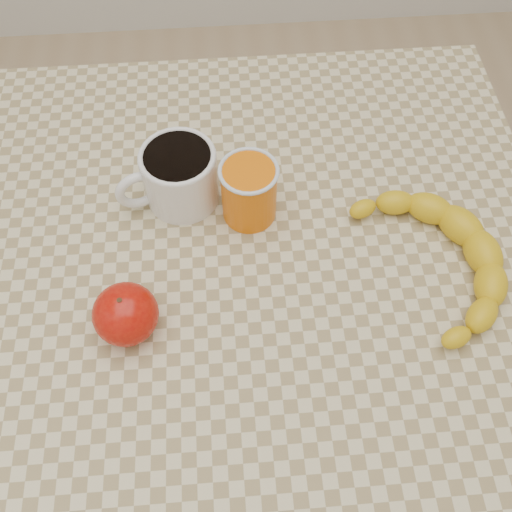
{
  "coord_description": "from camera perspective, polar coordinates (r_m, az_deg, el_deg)",
  "views": [
    {
      "loc": [
        -0.03,
        -0.37,
        1.38
      ],
      "look_at": [
        0.0,
        0.0,
        0.77
      ],
      "focal_mm": 40.0,
      "sensor_mm": 36.0,
      "label": 1
    }
  ],
  "objects": [
    {
      "name": "table",
      "position": [
        0.81,
        0.0,
        -3.92
      ],
      "size": [
        0.8,
        0.8,
        0.75
      ],
      "color": "beige",
      "rests_on": "ground"
    },
    {
      "name": "ground",
      "position": [
        1.43,
        0.0,
        -16.35
      ],
      "size": [
        3.0,
        3.0,
        0.0
      ],
      "primitive_type": "plane",
      "color": "tan",
      "rests_on": "ground"
    },
    {
      "name": "orange_juice_glass",
      "position": [
        0.74,
        -0.7,
        6.51
      ],
      "size": [
        0.08,
        0.08,
        0.09
      ],
      "color": "#DF6407",
      "rests_on": "table"
    },
    {
      "name": "coffee_mug",
      "position": [
        0.77,
        -7.81,
        8.03
      ],
      "size": [
        0.15,
        0.13,
        0.09
      ],
      "color": "white",
      "rests_on": "table"
    },
    {
      "name": "banana",
      "position": [
        0.75,
        17.75,
        -0.22
      ],
      "size": [
        0.3,
        0.35,
        0.04
      ],
      "primitive_type": null,
      "rotation": [
        0.0,
        0.0,
        0.2
      ],
      "color": "gold",
      "rests_on": "table"
    },
    {
      "name": "apple",
      "position": [
        0.68,
        -12.9,
        -5.68
      ],
      "size": [
        0.09,
        0.09,
        0.07
      ],
      "color": "#9C0905",
      "rests_on": "table"
    }
  ]
}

